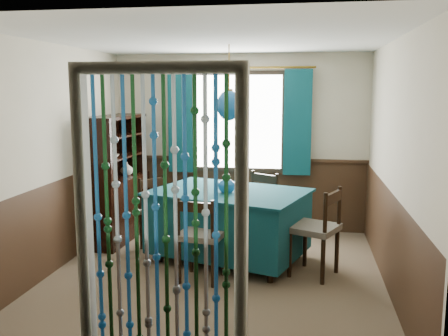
% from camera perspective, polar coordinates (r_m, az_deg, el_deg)
% --- Properties ---
extents(floor, '(4.00, 4.00, 0.00)m').
position_cam_1_polar(floor, '(5.50, -1.11, -12.39)').
color(floor, brown).
rests_on(floor, ground).
extents(ceiling, '(4.00, 4.00, 0.00)m').
position_cam_1_polar(ceiling, '(5.15, -1.20, 14.50)').
color(ceiling, silver).
rests_on(ceiling, ground).
extents(wall_back, '(3.60, 0.00, 3.60)m').
position_cam_1_polar(wall_back, '(7.14, 1.77, 2.91)').
color(wall_back, beige).
rests_on(wall_back, ground).
extents(wall_front, '(3.60, 0.00, 3.60)m').
position_cam_1_polar(wall_front, '(3.26, -7.58, -4.48)').
color(wall_front, beige).
rests_on(wall_front, ground).
extents(wall_left, '(0.00, 4.00, 4.00)m').
position_cam_1_polar(wall_left, '(5.78, -18.99, 0.99)').
color(wall_left, beige).
rests_on(wall_left, ground).
extents(wall_right, '(0.00, 4.00, 4.00)m').
position_cam_1_polar(wall_right, '(5.16, 18.88, 0.09)').
color(wall_right, beige).
rests_on(wall_right, ground).
extents(wainscot_back, '(3.60, 0.00, 3.60)m').
position_cam_1_polar(wainscot_back, '(7.24, 1.73, -3.01)').
color(wainscot_back, '#362214').
rests_on(wainscot_back, ground).
extents(wainscot_front, '(3.60, 0.00, 3.60)m').
position_cam_1_polar(wainscot_front, '(3.53, -7.25, -16.35)').
color(wainscot_front, '#362214').
rests_on(wainscot_front, ground).
extents(wainscot_left, '(0.00, 4.00, 4.00)m').
position_cam_1_polar(wainscot_left, '(5.92, -18.49, -6.22)').
color(wainscot_left, '#362214').
rests_on(wainscot_left, ground).
extents(wainscot_right, '(0.00, 4.00, 4.00)m').
position_cam_1_polar(wainscot_right, '(5.32, 18.31, -7.90)').
color(wainscot_right, '#362214').
rests_on(wainscot_right, ground).
extents(window, '(1.32, 0.12, 1.42)m').
position_cam_1_polar(window, '(7.06, 1.73, 5.29)').
color(window, black).
rests_on(window, wall_back).
extents(doorway, '(1.16, 0.12, 2.18)m').
position_cam_1_polar(doorway, '(3.37, -7.21, -7.55)').
color(doorway, silver).
rests_on(doorway, ground).
extents(dining_table, '(2.01, 1.66, 0.84)m').
position_cam_1_polar(dining_table, '(5.90, 0.55, -6.02)').
color(dining_table, '#0D3C46').
rests_on(dining_table, floor).
extents(chair_near, '(0.51, 0.49, 0.91)m').
position_cam_1_polar(chair_near, '(5.27, -2.70, -7.77)').
color(chair_near, black).
rests_on(chair_near, floor).
extents(chair_far, '(0.62, 0.62, 0.93)m').
position_cam_1_polar(chair_far, '(6.50, 3.78, -4.45)').
color(chair_far, black).
rests_on(chair_far, floor).
extents(chair_left, '(0.61, 0.62, 0.91)m').
position_cam_1_polar(chair_left, '(6.37, -7.35, -4.92)').
color(chair_left, black).
rests_on(chair_left, floor).
extents(chair_right, '(0.61, 0.63, 0.97)m').
position_cam_1_polar(chair_right, '(5.49, 10.58, -6.92)').
color(chair_right, black).
rests_on(chair_right, floor).
extents(sideboard, '(0.51, 1.30, 1.66)m').
position_cam_1_polar(sideboard, '(6.86, -12.21, -3.19)').
color(sideboard, black).
rests_on(sideboard, floor).
extents(pendant_lamp, '(0.28, 0.28, 0.85)m').
position_cam_1_polar(pendant_lamp, '(5.70, 0.57, 7.18)').
color(pendant_lamp, olive).
rests_on(pendant_lamp, ceiling).
extents(vase_table, '(0.21, 0.21, 0.20)m').
position_cam_1_polar(vase_table, '(5.70, 0.31, -1.85)').
color(vase_table, navy).
rests_on(vase_table, dining_table).
extents(bowl_shelf, '(0.24, 0.24, 0.05)m').
position_cam_1_polar(bowl_shelf, '(6.51, -12.71, 1.33)').
color(bowl_shelf, beige).
rests_on(bowl_shelf, sideboard).
extents(vase_sideboard, '(0.23, 0.23, 0.20)m').
position_cam_1_polar(vase_sideboard, '(7.02, -11.05, 0.03)').
color(vase_sideboard, beige).
rests_on(vase_sideboard, sideboard).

